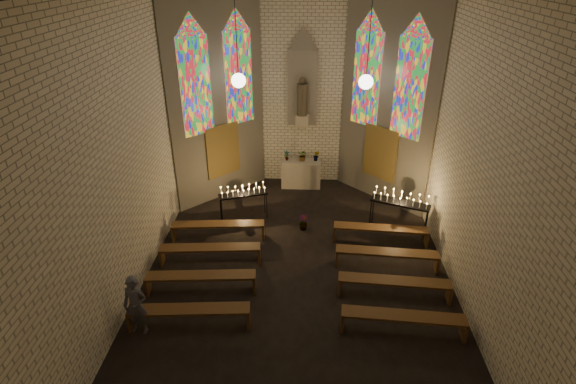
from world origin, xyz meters
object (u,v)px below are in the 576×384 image
object	(u,v)px
votive_stand_left	(243,192)
votive_stand_right	(401,200)
altar	(301,173)
aisle_flower_pot	(303,223)
visitor	(136,305)

from	to	relation	value
votive_stand_left	votive_stand_right	distance (m)	4.81
altar	aisle_flower_pot	bearing A→B (deg)	-87.51
votive_stand_right	visitor	distance (m)	7.86
votive_stand_left	votive_stand_right	size ratio (longest dim) A/B	0.88
aisle_flower_pot	visitor	distance (m)	5.73
aisle_flower_pot	votive_stand_left	distance (m)	2.12
altar	aisle_flower_pot	distance (m)	2.96
votive_stand_left	votive_stand_right	bearing A→B (deg)	-25.15
altar	aisle_flower_pot	xyz separation A→B (m)	(0.13, -2.95, -0.26)
visitor	votive_stand_left	bearing A→B (deg)	74.19
altar	votive_stand_right	distance (m)	4.25
aisle_flower_pot	votive_stand_right	world-z (taller)	votive_stand_right
aisle_flower_pot	altar	bearing A→B (deg)	92.49
votive_stand_right	altar	bearing A→B (deg)	157.14
aisle_flower_pot	votive_stand_left	bearing A→B (deg)	163.77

